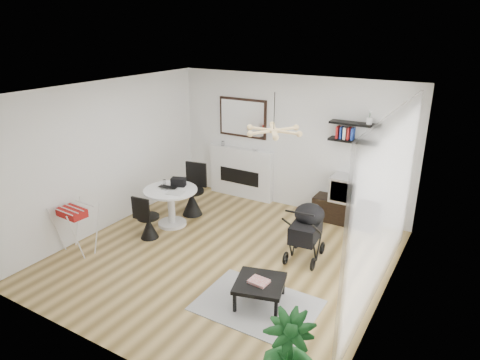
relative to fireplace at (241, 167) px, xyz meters
The scene contains 25 objects.
floor 2.75m from the fireplace, 65.59° to the right, with size 5.00×5.00×0.00m, color brown.
ceiling 3.34m from the fireplace, 65.59° to the right, with size 5.00×5.00×0.00m, color white.
wall_back 1.29m from the fireplace, ahead, with size 5.00×5.00×0.00m, color white.
wall_left 2.88m from the fireplace, 120.01° to the right, with size 5.00×5.00×0.00m, color white.
wall_right 4.39m from the fireplace, 33.95° to the right, with size 5.00×5.00×0.00m, color white.
sheer_curtain 4.20m from the fireplace, 32.43° to the right, with size 0.04×3.60×2.60m, color white.
fireplace is the anchor object (origin of this frame).
shelf_lower 2.57m from the fireplace, ahead, with size 0.90×0.25×0.04m, color black.
shelf_upper 2.70m from the fireplace, ahead, with size 0.90×0.25×0.04m, color black.
pendant_lamp 3.15m from the fireplace, 49.71° to the right, with size 0.90×0.90×0.10m, color #D7B371, non-canonical shape.
tv_console 2.45m from the fireplace, ahead, with size 1.22×0.43×0.46m, color black.
crt_tv 2.39m from the fireplace, ahead, with size 0.55×0.48×0.48m.
dining_table 1.97m from the fireplace, 101.60° to the right, with size 0.99×0.99×0.73m.
laptop 2.01m from the fireplace, 103.16° to the right, with size 0.36×0.23×0.03m, color black.
black_bag 1.75m from the fireplace, 102.16° to the right, with size 0.26×0.16×0.16m, color black.
newspaper 2.03m from the fireplace, 95.46° to the right, with size 0.30×0.25×0.01m, color silver.
drinking_glass 1.89m from the fireplace, 110.50° to the right, with size 0.05×0.05×0.09m, color white.
chair_far 1.41m from the fireplace, 104.96° to the right, with size 0.50×0.52×1.03m.
chair_near 2.62m from the fireplace, 99.17° to the right, with size 0.40×0.41×0.83m.
drying_rack 3.69m from the fireplace, 107.07° to the right, with size 0.59×0.55×0.83m.
stroller 2.85m from the fireplace, 37.66° to the right, with size 0.57×0.85×1.00m.
rug 4.01m from the fireplace, 56.33° to the right, with size 1.60×1.15×0.01m, color gray.
coffee_table 3.91m from the fireplace, 55.78° to the right, with size 0.80×0.80×0.33m.
magazines 3.93m from the fireplace, 56.01° to the right, with size 0.26×0.20×0.04m, color #BF352F.
potted_plant 5.41m from the fireplace, 54.53° to the right, with size 0.53×0.53×0.95m, color #185520.
Camera 1 is at (3.37, -5.18, 3.62)m, focal length 32.00 mm.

